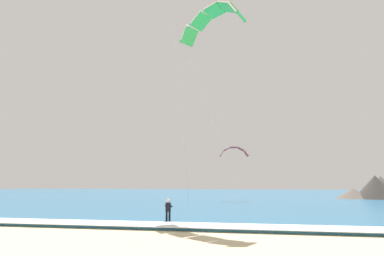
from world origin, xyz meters
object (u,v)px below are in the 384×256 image
kitesurfer (168,210)px  kite_distant (234,150)px  kite_primary (212,18)px  surfboard (168,224)px

kitesurfer → kite_distant: size_ratio=0.38×
kite_primary → kite_distant: size_ratio=3.70×
kitesurfer → kite_distant: bearing=84.6°
surfboard → kitesurfer: kitesurfer is taller
surfboard → kite_distant: bearing=84.6°
kitesurfer → kite_primary: kite_primary is taller
kitesurfer → surfboard: bearing=-83.0°
kite_primary → kite_distant: (-0.10, 24.19, -8.90)m
surfboard → kite_primary: size_ratio=0.09×
kite_distant → surfboard: bearing=-95.4°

